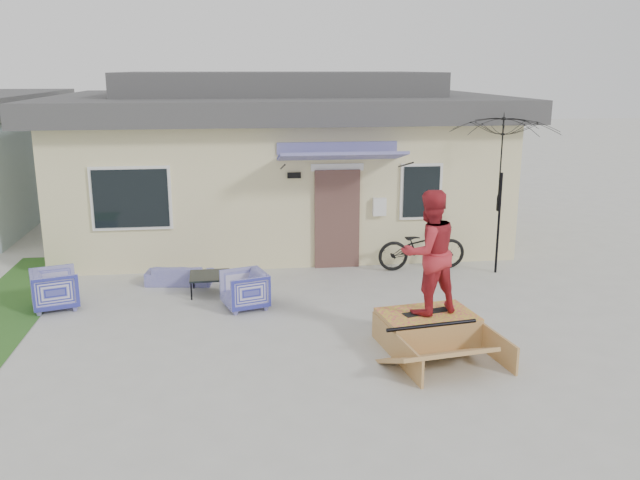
{
  "coord_description": "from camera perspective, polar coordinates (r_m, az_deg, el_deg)",
  "views": [
    {
      "loc": [
        -1.08,
        -9.13,
        4.14
      ],
      "look_at": [
        0.3,
        1.8,
        1.3
      ],
      "focal_mm": 37.5,
      "sensor_mm": 36.0,
      "label": 1
    }
  ],
  "objects": [
    {
      "name": "armchair_right",
      "position": [
        11.91,
        -6.46,
        -4.09
      ],
      "size": [
        0.86,
        0.89,
        0.74
      ],
      "primitive_type": "imported",
      "rotation": [
        0.0,
        0.0,
        -1.27
      ],
      "color": "navy",
      "rests_on": "ground"
    },
    {
      "name": "house",
      "position": [
        17.3,
        -3.59,
        7.12
      ],
      "size": [
        10.8,
        8.49,
        4.1
      ],
      "color": "beige",
      "rests_on": "ground"
    },
    {
      "name": "patio_umbrella",
      "position": [
        14.05,
        15.18,
        4.15
      ],
      "size": [
        2.67,
        2.55,
        2.2
      ],
      "color": "black",
      "rests_on": "ground"
    },
    {
      "name": "skate_ramp",
      "position": [
        10.55,
        9.12,
        -7.46
      ],
      "size": [
        1.69,
        2.08,
        0.47
      ],
      "primitive_type": null,
      "rotation": [
        0.0,
        0.0,
        0.15
      ],
      "color": "#AC7D45",
      "rests_on": "ground"
    },
    {
      "name": "ground",
      "position": [
        10.08,
        -0.42,
        -9.79
      ],
      "size": [
        90.0,
        90.0,
        0.0
      ],
      "primitive_type": "plane",
      "color": "#AEADA5",
      "rests_on": "ground"
    },
    {
      "name": "loveseat",
      "position": [
        13.46,
        -11.91,
        -2.65
      ],
      "size": [
        1.33,
        0.55,
        0.5
      ],
      "primitive_type": "imported",
      "rotation": [
        0.0,
        0.0,
        3.01
      ],
      "color": "navy",
      "rests_on": "ground"
    },
    {
      "name": "armchair_left",
      "position": [
        12.71,
        -21.68,
        -3.76
      ],
      "size": [
        0.91,
        0.94,
        0.78
      ],
      "primitive_type": "imported",
      "rotation": [
        0.0,
        0.0,
        1.88
      ],
      "color": "navy",
      "rests_on": "ground"
    },
    {
      "name": "skateboard",
      "position": [
        10.49,
        9.07,
        -6.05
      ],
      "size": [
        0.79,
        0.39,
        0.05
      ],
      "primitive_type": "cube",
      "rotation": [
        0.0,
        0.0,
        0.27
      ],
      "color": "black",
      "rests_on": "skate_ramp"
    },
    {
      "name": "bicycle",
      "position": [
        14.21,
        8.69,
        -0.13
      ],
      "size": [
        1.91,
        0.74,
        1.21
      ],
      "primitive_type": "imported",
      "rotation": [
        0.0,
        0.0,
        1.62
      ],
      "color": "black",
      "rests_on": "ground"
    },
    {
      "name": "coffee_table",
      "position": [
        12.81,
        -9.35,
        -3.73
      ],
      "size": [
        0.77,
        0.77,
        0.37
      ],
      "primitive_type": "cube",
      "rotation": [
        0.0,
        0.0,
        0.03
      ],
      "color": "black",
      "rests_on": "ground"
    },
    {
      "name": "skater",
      "position": [
        10.19,
        9.28,
        -0.88
      ],
      "size": [
        1.11,
        0.97,
        1.91
      ],
      "primitive_type": "imported",
      "rotation": [
        0.0,
        0.0,
        3.44
      ],
      "color": "#AF252E",
      "rests_on": "skateboard"
    }
  ]
}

